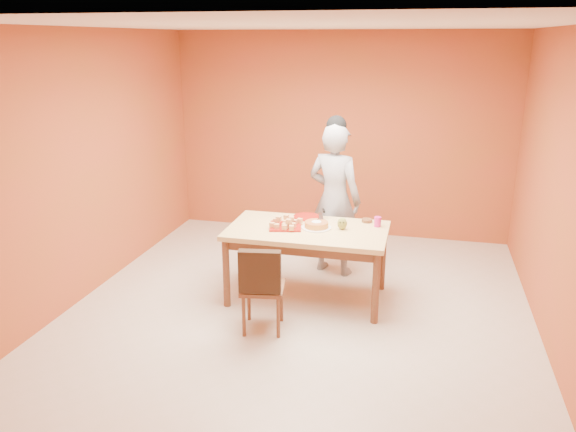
% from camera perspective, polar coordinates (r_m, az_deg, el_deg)
% --- Properties ---
extents(floor, '(5.00, 5.00, 0.00)m').
position_cam_1_polar(floor, '(5.66, 1.08, -9.64)').
color(floor, beige).
rests_on(floor, ground).
extents(ceiling, '(5.00, 5.00, 0.00)m').
position_cam_1_polar(ceiling, '(5.03, 1.26, 18.85)').
color(ceiling, white).
rests_on(ceiling, wall_back).
extents(wall_back, '(4.50, 0.00, 4.50)m').
position_cam_1_polar(wall_back, '(7.59, 5.36, 8.13)').
color(wall_back, '#B24329').
rests_on(wall_back, floor).
extents(wall_left, '(0.00, 5.00, 5.00)m').
position_cam_1_polar(wall_left, '(6.07, -20.11, 4.74)').
color(wall_left, '#B24329').
rests_on(wall_left, floor).
extents(wall_right, '(0.00, 5.00, 5.00)m').
position_cam_1_polar(wall_right, '(5.19, 26.18, 1.95)').
color(wall_right, '#B24329').
rests_on(wall_right, floor).
extents(dining_table, '(1.60, 0.90, 0.76)m').
position_cam_1_polar(dining_table, '(5.69, 1.98, -2.17)').
color(dining_table, '#E6D078').
rests_on(dining_table, floor).
extents(dining_chair, '(0.45, 0.51, 0.85)m').
position_cam_1_polar(dining_chair, '(5.15, -2.64, -7.12)').
color(dining_chair, brown).
rests_on(dining_chair, floor).
extents(pastry_pile, '(0.28, 0.28, 0.09)m').
position_cam_1_polar(pastry_pile, '(5.67, -0.27, -0.52)').
color(pastry_pile, '#E1A360').
rests_on(pastry_pile, pastry_platter).
extents(person, '(0.72, 0.58, 1.72)m').
position_cam_1_polar(person, '(6.31, 4.74, 1.66)').
color(person, gray).
rests_on(person, floor).
extents(pastry_platter, '(0.38, 0.38, 0.02)m').
position_cam_1_polar(pastry_platter, '(5.69, -0.26, -1.05)').
color(pastry_platter, maroon).
rests_on(pastry_platter, dining_table).
extents(red_dinner_plate, '(0.37, 0.37, 0.02)m').
position_cam_1_polar(red_dinner_plate, '(6.00, 1.90, -0.08)').
color(red_dinner_plate, maroon).
rests_on(red_dinner_plate, dining_table).
extents(white_cake_plate, '(0.39, 0.39, 0.01)m').
position_cam_1_polar(white_cake_plate, '(5.67, 2.90, -1.19)').
color(white_cake_plate, white).
rests_on(white_cake_plate, dining_table).
extents(sponge_cake, '(0.26, 0.26, 0.05)m').
position_cam_1_polar(sponge_cake, '(5.66, 2.91, -0.88)').
color(sponge_cake, gold).
rests_on(sponge_cake, white_cake_plate).
extents(cake_server, '(0.10, 0.24, 0.01)m').
position_cam_1_polar(cake_server, '(5.81, 3.35, -0.02)').
color(cake_server, silver).
rests_on(cake_server, sponge_cake).
extents(egg_ornament, '(0.12, 0.10, 0.12)m').
position_cam_1_polar(egg_ornament, '(5.63, 5.53, -0.77)').
color(egg_ornament, olive).
rests_on(egg_ornament, dining_table).
extents(magenta_glass, '(0.09, 0.09, 0.10)m').
position_cam_1_polar(magenta_glass, '(5.77, 9.09, -0.58)').
color(magenta_glass, '#CA1E80').
rests_on(magenta_glass, dining_table).
extents(checker_tin, '(0.12, 0.12, 0.03)m').
position_cam_1_polar(checker_tin, '(5.91, 8.02, -0.46)').
color(checker_tin, '#361B0E').
rests_on(checker_tin, dining_table).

